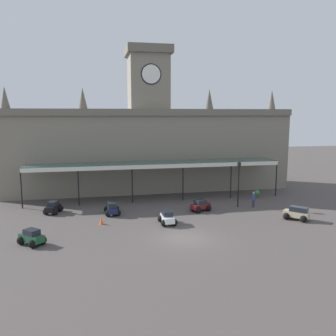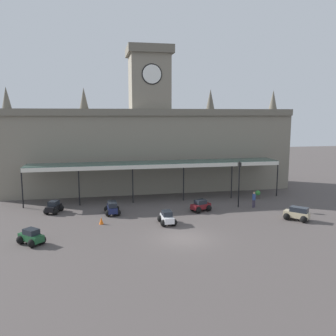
{
  "view_description": "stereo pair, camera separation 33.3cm",
  "coord_description": "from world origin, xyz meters",
  "px_view_note": "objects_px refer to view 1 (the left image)",
  "views": [
    {
      "loc": [
        -6.72,
        -26.1,
        9.82
      ],
      "look_at": [
        0.0,
        6.59,
        4.67
      ],
      "focal_mm": 37.8,
      "sensor_mm": 36.0,
      "label": 1
    },
    {
      "loc": [
        -6.4,
        -26.17,
        9.82
      ],
      "look_at": [
        0.0,
        6.59,
        4.67
      ],
      "focal_mm": 37.8,
      "sensor_mm": 36.0,
      "label": 2
    }
  ],
  "objects_px": {
    "car_green_sedan": "(32,238)",
    "planter_near_kerb": "(257,194)",
    "car_navy_estate": "(112,209)",
    "car_white_sedan": "(167,219)",
    "car_maroon_sedan": "(201,206)",
    "car_beige_estate": "(297,214)",
    "victorian_lamppost": "(239,179)",
    "pedestrian_crossing_forecourt": "(253,199)",
    "traffic_cone": "(101,221)",
    "car_black_sedan": "(53,208)"
  },
  "relations": [
    {
      "from": "car_navy_estate",
      "to": "planter_near_kerb",
      "type": "distance_m",
      "value": 17.24
    },
    {
      "from": "car_beige_estate",
      "to": "car_black_sedan",
      "type": "relative_size",
      "value": 1.07
    },
    {
      "from": "traffic_cone",
      "to": "victorian_lamppost",
      "type": "bearing_deg",
      "value": 12.53
    },
    {
      "from": "victorian_lamppost",
      "to": "pedestrian_crossing_forecourt",
      "type": "bearing_deg",
      "value": -15.67
    },
    {
      "from": "car_white_sedan",
      "to": "car_black_sedan",
      "type": "xyz_separation_m",
      "value": [
        -10.44,
        5.77,
        0.0
      ]
    },
    {
      "from": "car_beige_estate",
      "to": "car_navy_estate",
      "type": "bearing_deg",
      "value": 162.35
    },
    {
      "from": "car_beige_estate",
      "to": "traffic_cone",
      "type": "xyz_separation_m",
      "value": [
        -17.87,
        2.28,
        -0.25
      ]
    },
    {
      "from": "car_navy_estate",
      "to": "traffic_cone",
      "type": "distance_m",
      "value": 3.25
    },
    {
      "from": "car_white_sedan",
      "to": "planter_near_kerb",
      "type": "relative_size",
      "value": 2.17
    },
    {
      "from": "car_maroon_sedan",
      "to": "car_green_sedan",
      "type": "bearing_deg",
      "value": -157.41
    },
    {
      "from": "car_black_sedan",
      "to": "planter_near_kerb",
      "type": "relative_size",
      "value": 2.31
    },
    {
      "from": "victorian_lamppost",
      "to": "traffic_cone",
      "type": "relative_size",
      "value": 7.81
    },
    {
      "from": "car_green_sedan",
      "to": "car_navy_estate",
      "type": "distance_m",
      "value": 9.44
    },
    {
      "from": "car_green_sedan",
      "to": "planter_near_kerb",
      "type": "relative_size",
      "value": 2.32
    },
    {
      "from": "car_black_sedan",
      "to": "car_maroon_sedan",
      "type": "bearing_deg",
      "value": -8.9
    },
    {
      "from": "car_green_sedan",
      "to": "victorian_lamppost",
      "type": "height_order",
      "value": "victorian_lamppost"
    },
    {
      "from": "car_green_sedan",
      "to": "planter_near_kerb",
      "type": "bearing_deg",
      "value": 23.84
    },
    {
      "from": "planter_near_kerb",
      "to": "car_maroon_sedan",
      "type": "bearing_deg",
      "value": -153.87
    },
    {
      "from": "car_maroon_sedan",
      "to": "victorian_lamppost",
      "type": "xyz_separation_m",
      "value": [
        4.37,
        0.78,
        2.55
      ]
    },
    {
      "from": "car_beige_estate",
      "to": "car_navy_estate",
      "type": "xyz_separation_m",
      "value": [
        -16.78,
        5.34,
        0.0
      ]
    },
    {
      "from": "car_green_sedan",
      "to": "car_navy_estate",
      "type": "relative_size",
      "value": 0.97
    },
    {
      "from": "pedestrian_crossing_forecourt",
      "to": "victorian_lamppost",
      "type": "xyz_separation_m",
      "value": [
        -1.54,
        0.43,
        2.14
      ]
    },
    {
      "from": "car_navy_estate",
      "to": "pedestrian_crossing_forecourt",
      "type": "bearing_deg",
      "value": -1.18
    },
    {
      "from": "car_white_sedan",
      "to": "car_navy_estate",
      "type": "distance_m",
      "value": 6.26
    },
    {
      "from": "victorian_lamppost",
      "to": "traffic_cone",
      "type": "xyz_separation_m",
      "value": [
        -14.32,
        -3.18,
        -2.74
      ]
    },
    {
      "from": "car_white_sedan",
      "to": "planter_near_kerb",
      "type": "height_order",
      "value": "car_white_sedan"
    },
    {
      "from": "car_green_sedan",
      "to": "traffic_cone",
      "type": "height_order",
      "value": "car_green_sedan"
    },
    {
      "from": "traffic_cone",
      "to": "planter_near_kerb",
      "type": "bearing_deg",
      "value": 19.45
    },
    {
      "from": "car_black_sedan",
      "to": "traffic_cone",
      "type": "relative_size",
      "value": 3.53
    },
    {
      "from": "car_navy_estate",
      "to": "planter_near_kerb",
      "type": "height_order",
      "value": "car_navy_estate"
    },
    {
      "from": "car_navy_estate",
      "to": "car_black_sedan",
      "type": "height_order",
      "value": "car_navy_estate"
    },
    {
      "from": "car_beige_estate",
      "to": "car_green_sedan",
      "type": "distance_m",
      "value": 23.2
    },
    {
      "from": "victorian_lamppost",
      "to": "planter_near_kerb",
      "type": "height_order",
      "value": "victorian_lamppost"
    },
    {
      "from": "car_maroon_sedan",
      "to": "car_white_sedan",
      "type": "bearing_deg",
      "value": -140.01
    },
    {
      "from": "pedestrian_crossing_forecourt",
      "to": "traffic_cone",
      "type": "distance_m",
      "value": 16.12
    },
    {
      "from": "traffic_cone",
      "to": "pedestrian_crossing_forecourt",
      "type": "bearing_deg",
      "value": 9.83
    },
    {
      "from": "car_white_sedan",
      "to": "car_beige_estate",
      "type": "height_order",
      "value": "car_beige_estate"
    },
    {
      "from": "car_maroon_sedan",
      "to": "car_navy_estate",
      "type": "bearing_deg",
      "value": 175.82
    },
    {
      "from": "car_maroon_sedan",
      "to": "car_navy_estate",
      "type": "relative_size",
      "value": 0.98
    },
    {
      "from": "pedestrian_crossing_forecourt",
      "to": "planter_near_kerb",
      "type": "distance_m",
      "value": 4.22
    },
    {
      "from": "car_beige_estate",
      "to": "planter_near_kerb",
      "type": "distance_m",
      "value": 8.65
    },
    {
      "from": "pedestrian_crossing_forecourt",
      "to": "traffic_cone",
      "type": "xyz_separation_m",
      "value": [
        -15.87,
        -2.75,
        -0.59
      ]
    },
    {
      "from": "car_black_sedan",
      "to": "car_white_sedan",
      "type": "bearing_deg",
      "value": -28.94
    },
    {
      "from": "car_maroon_sedan",
      "to": "planter_near_kerb",
      "type": "bearing_deg",
      "value": 26.13
    },
    {
      "from": "traffic_cone",
      "to": "planter_near_kerb",
      "type": "height_order",
      "value": "planter_near_kerb"
    },
    {
      "from": "traffic_cone",
      "to": "planter_near_kerb",
      "type": "relative_size",
      "value": 0.66
    },
    {
      "from": "car_green_sedan",
      "to": "planter_near_kerb",
      "type": "height_order",
      "value": "car_green_sedan"
    },
    {
      "from": "car_green_sedan",
      "to": "traffic_cone",
      "type": "bearing_deg",
      "value": 36.7
    },
    {
      "from": "car_beige_estate",
      "to": "car_green_sedan",
      "type": "height_order",
      "value": "car_beige_estate"
    },
    {
      "from": "car_white_sedan",
      "to": "car_maroon_sedan",
      "type": "distance_m",
      "value": 5.43
    }
  ]
}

